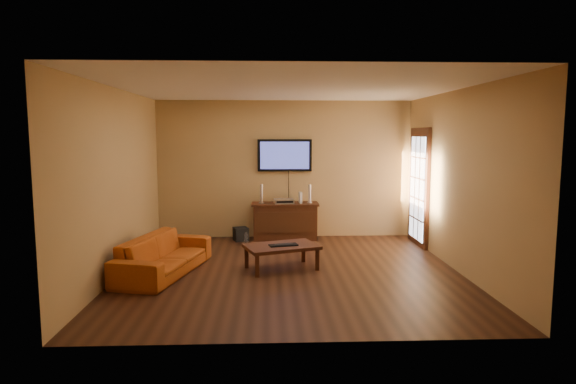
{
  "coord_description": "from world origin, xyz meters",
  "views": [
    {
      "loc": [
        -0.32,
        -7.01,
        2.03
      ],
      "look_at": [
        0.0,
        0.8,
        1.1
      ],
      "focal_mm": 30.0,
      "sensor_mm": 36.0,
      "label": 1
    }
  ],
  "objects": [
    {
      "name": "coffee_table",
      "position": [
        -0.12,
        0.12,
        0.32
      ],
      "size": [
        1.22,
        0.96,
        0.37
      ],
      "color": "#33170B",
      "rests_on": "ground"
    },
    {
      "name": "sofa",
      "position": [
        -1.86,
        -0.04,
        0.37
      ],
      "size": [
        1.0,
        1.98,
        0.75
      ],
      "primitive_type": "imported",
      "rotation": [
        0.0,
        0.0,
        1.32
      ],
      "color": "#A54712",
      "rests_on": "ground"
    },
    {
      "name": "television",
      "position": [
        0.0,
        2.45,
        1.63
      ],
      "size": [
        1.06,
        0.08,
        0.63
      ],
      "color": "black",
      "rests_on": "ground"
    },
    {
      "name": "media_console",
      "position": [
        0.0,
        2.25,
        0.36
      ],
      "size": [
        1.3,
        0.5,
        0.71
      ],
      "color": "#33170B",
      "rests_on": "ground"
    },
    {
      "name": "speaker_right",
      "position": [
        0.48,
        2.25,
        0.88
      ],
      "size": [
        0.1,
        0.1,
        0.36
      ],
      "color": "silver",
      "rests_on": "media_console"
    },
    {
      "name": "subwoofer",
      "position": [
        -0.86,
        2.14,
        0.13
      ],
      "size": [
        0.33,
        0.33,
        0.26
      ],
      "primitive_type": "cube",
      "rotation": [
        0.0,
        0.0,
        0.34
      ],
      "color": "black",
      "rests_on": "ground"
    },
    {
      "name": "french_door",
      "position": [
        2.46,
        1.7,
        1.05
      ],
      "size": [
        0.07,
        1.02,
        2.22
      ],
      "color": "#33170B",
      "rests_on": "ground"
    },
    {
      "name": "av_receiver",
      "position": [
        -0.02,
        2.22,
        0.76
      ],
      "size": [
        0.4,
        0.31,
        0.09
      ],
      "primitive_type": "cube",
      "rotation": [
        0.0,
        0.0,
        0.11
      ],
      "color": "silver",
      "rests_on": "media_console"
    },
    {
      "name": "game_console",
      "position": [
        0.3,
        2.24,
        0.82
      ],
      "size": [
        0.06,
        0.16,
        0.21
      ],
      "primitive_type": "cube",
      "rotation": [
        0.0,
        0.0,
        0.13
      ],
      "color": "white",
      "rests_on": "media_console"
    },
    {
      "name": "bottle",
      "position": [
        -0.75,
        1.9,
        0.1
      ],
      "size": [
        0.07,
        0.07,
        0.22
      ],
      "color": "white",
      "rests_on": "ground"
    },
    {
      "name": "speaker_left",
      "position": [
        -0.46,
        2.24,
        0.88
      ],
      "size": [
        0.1,
        0.1,
        0.37
      ],
      "color": "silver",
      "rests_on": "media_console"
    },
    {
      "name": "ground_plane",
      "position": [
        0.0,
        0.0,
        0.0
      ],
      "size": [
        5.0,
        5.0,
        0.0
      ],
      "primitive_type": "plane",
      "color": "black",
      "rests_on": "ground"
    },
    {
      "name": "keyboard",
      "position": [
        -0.1,
        0.08,
        0.38
      ],
      "size": [
        0.45,
        0.26,
        0.03
      ],
      "color": "black",
      "rests_on": "coffee_table"
    },
    {
      "name": "room_walls",
      "position": [
        0.0,
        0.62,
        1.69
      ],
      "size": [
        5.0,
        5.0,
        5.0
      ],
      "color": "tan",
      "rests_on": "ground"
    }
  ]
}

